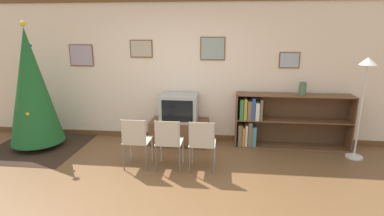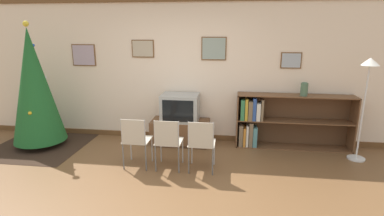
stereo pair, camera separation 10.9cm
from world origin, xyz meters
The scene contains 12 objects.
ground_plane centered at (0.00, 0.00, 0.00)m, with size 24.00×24.00×0.00m, color brown.
wall_back centered at (0.00, 2.17, 1.35)m, with size 9.00×0.11×2.70m.
area_rug centered at (-2.58, 1.40, 0.00)m, with size 1.63×1.70×0.01m.
christmas_tree centered at (-2.58, 1.40, 1.13)m, with size 0.92×0.92×2.25m.
tv_console centered at (0.00, 1.84, 0.23)m, with size 1.08×0.52×0.46m.
television centered at (0.00, 1.84, 0.71)m, with size 0.68×0.51×0.50m.
folding_chair_left centered at (-0.51, 0.73, 0.47)m, with size 0.40×0.40×0.82m.
folding_chair_center centered at (0.00, 0.73, 0.47)m, with size 0.40×0.40×0.82m.
folding_chair_right centered at (0.51, 0.73, 0.47)m, with size 0.40×0.40×0.82m.
bookshelf centered at (1.73, 1.94, 0.49)m, with size 2.06×0.36×0.99m.
vase centered at (2.19, 1.88, 1.11)m, with size 0.12×0.12×0.24m.
standing_lamp centered at (3.06, 1.53, 1.30)m, with size 0.28×0.28×1.70m.
Camera 1 is at (0.83, -3.48, 2.12)m, focal length 28.00 mm.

